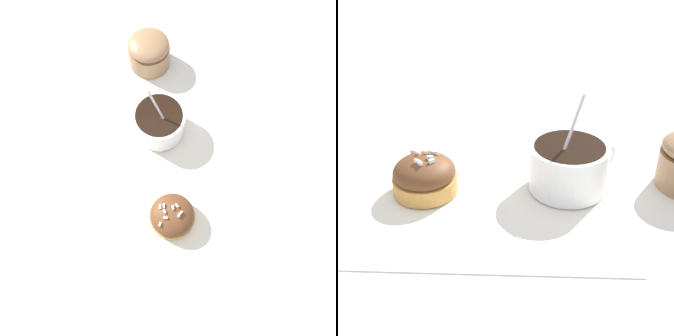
{
  "view_description": "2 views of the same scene",
  "coord_description": "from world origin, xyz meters",
  "views": [
    {
      "loc": [
        0.18,
        -0.01,
        0.58
      ],
      "look_at": [
        0.0,
        0.02,
        0.03
      ],
      "focal_mm": 35.0,
      "sensor_mm": 36.0,
      "label": 1
    },
    {
      "loc": [
        0.01,
        0.49,
        0.33
      ],
      "look_at": [
        -0.01,
        0.01,
        0.03
      ],
      "focal_mm": 50.0,
      "sensor_mm": 36.0,
      "label": 2
    }
  ],
  "objects": [
    {
      "name": "coffee_cup",
      "position": [
        -0.09,
        0.01,
        0.03
      ],
      "size": [
        0.11,
        0.09,
        0.12
      ],
      "color": "white",
      "rests_on": "paper_napkin"
    },
    {
      "name": "paper_napkin",
      "position": [
        0.0,
        0.0,
        0.0
      ],
      "size": [
        0.33,
        0.34,
        0.0
      ],
      "color": "white",
      "rests_on": "ground_plane"
    },
    {
      "name": "frosted_pastry",
      "position": [
        0.09,
        0.01,
        0.02
      ],
      "size": [
        0.08,
        0.08,
        0.05
      ],
      "color": "#D19347",
      "rests_on": "paper_napkin"
    },
    {
      "name": "ground_plane",
      "position": [
        0.0,
        0.0,
        0.0
      ],
      "size": [
        3.0,
        3.0,
        0.0
      ],
      "primitive_type": "plane",
      "color": "silver"
    }
  ]
}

